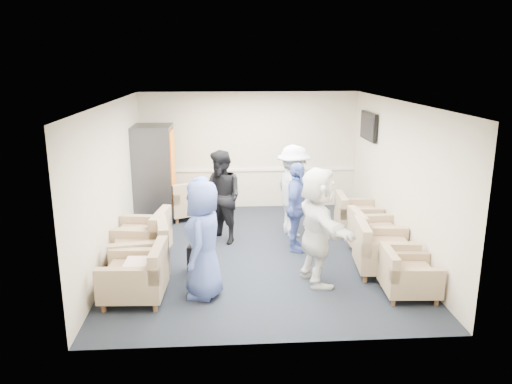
{
  "coord_description": "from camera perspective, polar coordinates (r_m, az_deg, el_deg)",
  "views": [
    {
      "loc": [
        -0.61,
        -8.43,
        3.36
      ],
      "look_at": [
        -0.03,
        0.2,
        1.09
      ],
      "focal_mm": 35.0,
      "sensor_mm": 36.0,
      "label": 1
    }
  ],
  "objects": [
    {
      "name": "armchair_left_far",
      "position": [
        8.91,
        -12.75,
        -5.29
      ],
      "size": [
        1.05,
        1.05,
        0.74
      ],
      "rotation": [
        0.0,
        0.0,
        -1.72
      ],
      "color": "#947D5F",
      "rests_on": "floor"
    },
    {
      "name": "chair_rail",
      "position": [
        11.69,
        -0.77,
        2.56
      ],
      "size": [
        4.98,
        0.04,
        0.06
      ],
      "primitive_type": "cube",
      "color": "white",
      "rests_on": "back_wall"
    },
    {
      "name": "armchair_right_midnear",
      "position": [
        8.41,
        14.07,
        -6.66
      ],
      "size": [
        0.99,
        0.99,
        0.72
      ],
      "rotation": [
        0.0,
        0.0,
        1.47
      ],
      "color": "#947D5F",
      "rests_on": "floor"
    },
    {
      "name": "person_mid_left",
      "position": [
        7.97,
        -6.52,
        -4.01
      ],
      "size": [
        0.57,
        0.69,
        1.63
      ],
      "primitive_type": "imported",
      "rotation": [
        0.0,
        0.0,
        -1.22
      ],
      "color": "#455AA7",
      "rests_on": "floor"
    },
    {
      "name": "armchair_right_midfar",
      "position": [
        9.16,
        13.22,
        -4.94
      ],
      "size": [
        0.88,
        0.88,
        0.69
      ],
      "rotation": [
        0.0,
        0.0,
        1.6
      ],
      "color": "#947D5F",
      "rests_on": "floor"
    },
    {
      "name": "person_front_right",
      "position": [
        7.69,
        7.04,
        -3.9
      ],
      "size": [
        0.84,
        1.78,
        1.84
      ],
      "primitive_type": "imported",
      "rotation": [
        0.0,
        0.0,
        1.75
      ],
      "color": "white",
      "rests_on": "floor"
    },
    {
      "name": "armchair_right_near",
      "position": [
        7.74,
        16.75,
        -9.23
      ],
      "size": [
        0.8,
        0.8,
        0.61
      ],
      "rotation": [
        0.0,
        0.0,
        1.51
      ],
      "color": "#947D5F",
      "rests_on": "floor"
    },
    {
      "name": "left_wall",
      "position": [
        8.87,
        -16.04,
        1.03
      ],
      "size": [
        0.02,
        6.0,
        2.7
      ],
      "primitive_type": "cube",
      "color": "beige",
      "rests_on": "floor"
    },
    {
      "name": "pillow",
      "position": [
        7.41,
        -13.49,
        -8.19
      ],
      "size": [
        0.34,
        0.45,
        0.13
      ],
      "primitive_type": "cube",
      "rotation": [
        0.0,
        0.0,
        -1.61
      ],
      "color": "silver",
      "rests_on": "armchair_left_near"
    },
    {
      "name": "tv",
      "position": [
        10.76,
        12.75,
        7.33
      ],
      "size": [
        0.1,
        1.0,
        0.58
      ],
      "color": "black",
      "rests_on": "right_wall"
    },
    {
      "name": "right_wall",
      "position": [
        9.21,
        15.99,
        1.52
      ],
      "size": [
        0.02,
        6.0,
        2.7
      ],
      "primitive_type": "cube",
      "color": "beige",
      "rests_on": "floor"
    },
    {
      "name": "front_wall",
      "position": [
        5.83,
        2.4,
        -5.49
      ],
      "size": [
        5.0,
        0.02,
        2.7
      ],
      "primitive_type": "cube",
      "color": "beige",
      "rests_on": "floor"
    },
    {
      "name": "back_wall",
      "position": [
        11.63,
        -0.78,
        4.75
      ],
      "size": [
        5.0,
        0.02,
        2.7
      ],
      "primitive_type": "cube",
      "color": "beige",
      "rests_on": "floor"
    },
    {
      "name": "floor",
      "position": [
        9.1,
        0.27,
        -6.97
      ],
      "size": [
        6.0,
        6.0,
        0.0
      ],
      "primitive_type": "plane",
      "color": "black",
      "rests_on": "ground"
    },
    {
      "name": "armchair_right_far",
      "position": [
        10.25,
        11.26,
        -2.76
      ],
      "size": [
        0.89,
        0.89,
        0.67
      ],
      "rotation": [
        0.0,
        0.0,
        1.5
      ],
      "color": "#947D5F",
      "rests_on": "floor"
    },
    {
      "name": "person_back_left",
      "position": [
        9.39,
        -3.94,
        -0.61
      ],
      "size": [
        1.07,
        1.09,
        1.77
      ],
      "primitive_type": "imported",
      "rotation": [
        0.0,
        0.0,
        -0.88
      ],
      "color": "black",
      "rests_on": "floor"
    },
    {
      "name": "ceiling",
      "position": [
        8.48,
        0.29,
        10.24
      ],
      "size": [
        6.0,
        6.0,
        0.0
      ],
      "primitive_type": "plane",
      "rotation": [
        3.14,
        0.0,
        0.0
      ],
      "color": "silver",
      "rests_on": "back_wall"
    },
    {
      "name": "armchair_left_near",
      "position": [
        7.48,
        -13.33,
        -9.45
      ],
      "size": [
        0.92,
        0.92,
        0.7
      ],
      "rotation": [
        0.0,
        0.0,
        -1.62
      ],
      "color": "#947D5F",
      "rests_on": "floor"
    },
    {
      "name": "person_back_right",
      "position": [
        9.77,
        4.31,
        0.11
      ],
      "size": [
        0.95,
        1.3,
        1.81
      ],
      "primitive_type": "imported",
      "rotation": [
        0.0,
        0.0,
        1.83
      ],
      "color": "white",
      "rests_on": "floor"
    },
    {
      "name": "person_mid_right",
      "position": [
        9.01,
        4.63,
        -1.76
      ],
      "size": [
        0.69,
        1.03,
        1.63
      ],
      "primitive_type": "imported",
      "rotation": [
        0.0,
        0.0,
        1.23
      ],
      "color": "#455AA7",
      "rests_on": "floor"
    },
    {
      "name": "backpack",
      "position": [
        8.29,
        -6.69,
        -7.27
      ],
      "size": [
        0.35,
        0.28,
        0.53
      ],
      "rotation": [
        0.0,
        0.0,
        -0.21
      ],
      "color": "black",
      "rests_on": "floor"
    },
    {
      "name": "armchair_corner",
      "position": [
        11.11,
        -7.9,
        -1.11
      ],
      "size": [
        1.2,
        1.2,
        0.72
      ],
      "rotation": [
        0.0,
        0.0,
        3.6
      ],
      "color": "#947D5F",
      "rests_on": "floor"
    },
    {
      "name": "armchair_left_mid",
      "position": [
        8.33,
        -12.76,
        -6.73
      ],
      "size": [
        1.06,
        1.06,
        0.74
      ],
      "rotation": [
        0.0,
        0.0,
        -1.41
      ],
      "color": "#947D5F",
      "rests_on": "floor"
    },
    {
      "name": "vending_machine",
      "position": [
        10.97,
        -11.53,
        2.14
      ],
      "size": [
        0.83,
        0.97,
        2.06
      ],
      "color": "#47474E",
      "rests_on": "floor"
    },
    {
      "name": "person_front_left",
      "position": [
        7.26,
        -6.06,
        -5.42
      ],
      "size": [
        0.69,
        0.93,
        1.75
      ],
      "primitive_type": "imported",
      "rotation": [
        0.0,
        0.0,
        -1.73
      ],
      "color": "#455AA7",
      "rests_on": "floor"
    }
  ]
}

